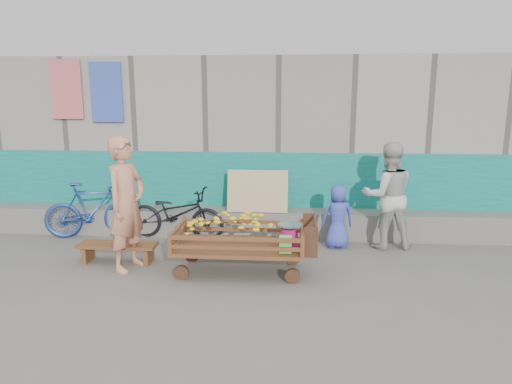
# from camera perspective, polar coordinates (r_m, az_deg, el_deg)

# --- Properties ---
(ground) EXTENTS (80.00, 80.00, 0.00)m
(ground) POSITION_cam_1_polar(r_m,az_deg,el_deg) (5.69, -4.64, -12.36)
(ground) COLOR #5F5D56
(ground) RESTS_ON ground
(building_wall) EXTENTS (12.00, 3.50, 3.00)m
(building_wall) POSITION_cam_1_polar(r_m,az_deg,el_deg) (9.25, -0.81, 6.49)
(building_wall) COLOR gray
(building_wall) RESTS_ON ground
(banana_cart) EXTENTS (1.89, 0.86, 0.80)m
(banana_cart) POSITION_cam_1_polar(r_m,az_deg,el_deg) (6.10, -2.43, -5.20)
(banana_cart) COLOR brown
(banana_cart) RESTS_ON ground
(bench) EXTENTS (1.12, 0.34, 0.28)m
(bench) POSITION_cam_1_polar(r_m,az_deg,el_deg) (6.85, -16.89, -6.76)
(bench) COLOR brown
(bench) RESTS_ON ground
(vendor_man) EXTENTS (0.62, 0.77, 1.82)m
(vendor_man) POSITION_cam_1_polar(r_m,az_deg,el_deg) (6.37, -15.88, -1.47)
(vendor_man) COLOR tan
(vendor_man) RESTS_ON ground
(woman) EXTENTS (0.86, 0.70, 1.66)m
(woman) POSITION_cam_1_polar(r_m,az_deg,el_deg) (7.33, 16.13, -0.45)
(woman) COLOR beige
(woman) RESTS_ON ground
(child) EXTENTS (0.54, 0.40, 1.00)m
(child) POSITION_cam_1_polar(r_m,az_deg,el_deg) (7.22, 10.16, -3.02)
(child) COLOR #3A47AF
(child) RESTS_ON ground
(bicycle_dark) EXTENTS (1.71, 0.79, 0.87)m
(bicycle_dark) POSITION_cam_1_polar(r_m,az_deg,el_deg) (7.66, -9.97, -2.68)
(bicycle_dark) COLOR black
(bicycle_dark) RESTS_ON ground
(bicycle_blue) EXTENTS (1.62, 0.80, 0.94)m
(bicycle_blue) POSITION_cam_1_polar(r_m,az_deg,el_deg) (8.12, -19.76, -2.11)
(bicycle_blue) COLOR navy
(bicycle_blue) RESTS_ON ground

